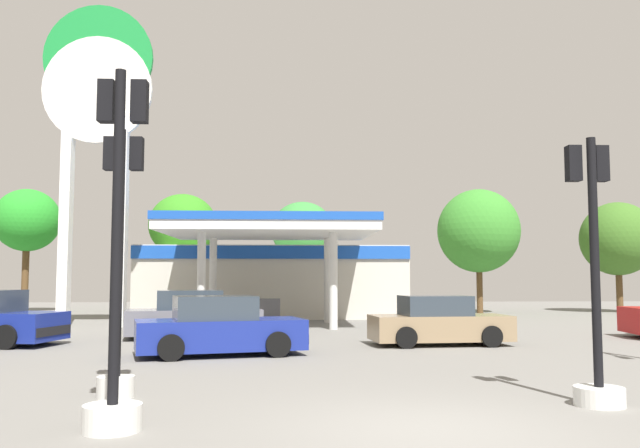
% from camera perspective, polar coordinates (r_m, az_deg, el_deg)
% --- Properties ---
extents(ground_plane, '(90.00, 90.00, 0.00)m').
position_cam_1_polar(ground_plane, '(9.07, 9.32, -17.01)').
color(ground_plane, slate).
rests_on(ground_plane, ground).
extents(gas_station, '(12.91, 14.17, 4.32)m').
position_cam_1_polar(gas_station, '(33.46, -4.06, -4.56)').
color(gas_station, beige).
rests_on(gas_station, ground).
extents(station_pole_sign, '(4.40, 0.56, 13.06)m').
position_cam_1_polar(station_pole_sign, '(28.57, -18.64, 8.66)').
color(station_pole_sign, white).
rests_on(station_pole_sign, ground).
extents(car_0, '(4.57, 2.57, 1.54)m').
position_cam_1_polar(car_0, '(22.09, -10.85, -7.80)').
color(car_0, black).
rests_on(car_0, ground).
extents(car_1, '(4.47, 2.73, 1.49)m').
position_cam_1_polar(car_1, '(17.13, -8.64, -8.85)').
color(car_1, black).
rests_on(car_1, ground).
extents(car_2, '(4.13, 2.11, 1.43)m').
position_cam_1_polar(car_2, '(19.80, 10.19, -8.34)').
color(car_2, black).
rests_on(car_2, ground).
extents(traffic_signal_0, '(0.75, 0.75, 4.71)m').
position_cam_1_polar(traffic_signal_0, '(9.06, -17.15, -6.81)').
color(traffic_signal_0, silver).
rests_on(traffic_signal_0, ground).
extents(traffic_signal_1, '(0.76, 0.76, 4.15)m').
position_cam_1_polar(traffic_signal_1, '(11.19, 22.57, -6.85)').
color(traffic_signal_1, silver).
rests_on(traffic_signal_1, ground).
extents(traffic_signal_2, '(0.65, 0.66, 4.45)m').
position_cam_1_polar(traffic_signal_2, '(11.56, -16.91, -5.29)').
color(traffic_signal_2, silver).
rests_on(traffic_signal_2, ground).
extents(tree_0, '(3.67, 3.67, 6.99)m').
position_cam_1_polar(tree_0, '(41.29, -23.87, 0.25)').
color(tree_0, brown).
rests_on(tree_0, ground).
extents(tree_1, '(3.89, 3.89, 6.76)m').
position_cam_1_polar(tree_1, '(38.99, -11.71, -0.12)').
color(tree_1, brown).
rests_on(tree_1, ground).
extents(tree_2, '(3.60, 3.60, 6.31)m').
position_cam_1_polar(tree_2, '(38.21, -1.53, -0.57)').
color(tree_2, brown).
rests_on(tree_2, ground).
extents(tree_3, '(4.53, 4.53, 6.85)m').
position_cam_1_polar(tree_3, '(37.80, 13.47, -0.59)').
color(tree_3, brown).
rests_on(tree_3, ground).
extents(tree_4, '(4.13, 4.13, 6.22)m').
position_cam_1_polar(tree_4, '(41.14, 24.21, -1.18)').
color(tree_4, brown).
rests_on(tree_4, ground).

